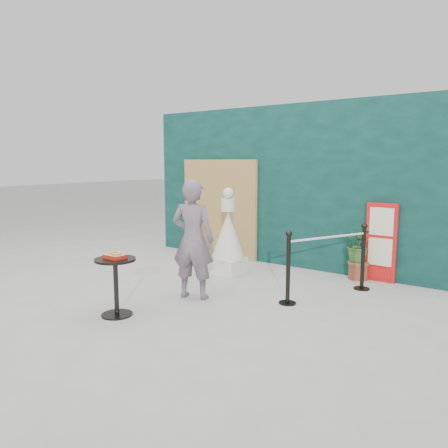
% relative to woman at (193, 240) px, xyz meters
% --- Properties ---
extents(ground, '(60.00, 60.00, 0.00)m').
position_rel_woman_xyz_m(ground, '(0.02, -0.47, -0.86)').
color(ground, '#ADAAA5').
rests_on(ground, ground).
extents(back_wall, '(6.00, 0.30, 3.00)m').
position_rel_woman_xyz_m(back_wall, '(0.02, 2.68, 0.64)').
color(back_wall, black).
rests_on(back_wall, ground).
extents(bamboo_fence, '(1.80, 0.08, 2.00)m').
position_rel_woman_xyz_m(bamboo_fence, '(-1.38, 2.47, 0.14)').
color(bamboo_fence, tan).
rests_on(bamboo_fence, ground).
extents(woman, '(0.72, 0.59, 1.72)m').
position_rel_woman_xyz_m(woman, '(0.00, 0.00, 0.00)').
color(woman, slate).
rests_on(woman, ground).
extents(menu_board, '(0.50, 0.07, 1.30)m').
position_rel_woman_xyz_m(menu_board, '(1.92, 2.49, -0.21)').
color(menu_board, red).
rests_on(menu_board, ground).
extents(statue, '(0.59, 0.59, 1.51)m').
position_rel_woman_xyz_m(statue, '(-0.40, 1.43, -0.24)').
color(statue, white).
rests_on(statue, ground).
extents(cafe_table, '(0.52, 0.52, 0.75)m').
position_rel_woman_xyz_m(cafe_table, '(-0.32, -1.15, -0.36)').
color(cafe_table, black).
rests_on(cafe_table, ground).
extents(food_basket, '(0.26, 0.19, 0.11)m').
position_rel_woman_xyz_m(food_basket, '(-0.32, -1.15, -0.07)').
color(food_basket, '#AA2312').
rests_on(food_basket, cafe_table).
extents(planter, '(0.52, 0.45, 0.88)m').
position_rel_woman_xyz_m(planter, '(1.59, 2.40, -0.35)').
color(planter, brown).
rests_on(planter, ground).
extents(stanchion_barrier, '(0.84, 1.54, 1.03)m').
position_rel_woman_xyz_m(stanchion_barrier, '(1.54, 1.21, -0.36)').
color(stanchion_barrier, black).
rests_on(stanchion_barrier, ground).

